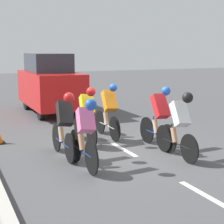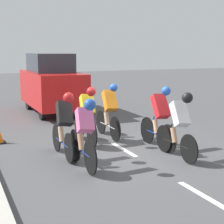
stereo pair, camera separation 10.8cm
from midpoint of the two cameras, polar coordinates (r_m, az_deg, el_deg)
The scene contains 11 objects.
ground_plane at distance 9.32m, azimuth 1.78°, elevation -5.54°, with size 60.00×60.00×0.00m, color #4C4C4F.
lane_stripe_near at distance 6.63m, azimuth 14.26°, elevation -12.26°, with size 0.12×1.40×0.01m, color white.
lane_stripe_mid at distance 9.23m, azimuth 2.06°, elevation -5.68°, with size 0.12×1.40×0.01m, color white.
lane_stripe_far at distance 12.12m, azimuth -4.43°, elevation -1.98°, with size 0.12×1.40×0.01m, color white.
cyclist_black at distance 8.42m, azimuth -6.95°, elevation -1.62°, with size 0.39×1.68×1.51m.
cyclist_yellow at distance 9.59m, azimuth -3.54°, elevation -0.31°, with size 0.38×1.69×1.50m.
cyclist_orange at distance 10.22m, azimuth -0.12°, elevation 0.38°, with size 0.36×1.69×1.53m.
cyclist_white at distance 8.44m, azimuth 10.57°, elevation -1.62°, with size 0.37×1.68×1.52m.
cyclist_red at distance 9.21m, azimuth 7.59°, elevation -0.62°, with size 0.35×1.72×1.56m.
cyclist_pink at distance 7.61m, azimuth -3.85°, elevation -3.00°, with size 0.38×1.69×1.48m.
support_car at distance 14.41m, azimuth -8.98°, elevation 4.28°, with size 1.70×3.97×2.26m.
Camera 2 is at (3.77, 8.16, 2.45)m, focal length 60.00 mm.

